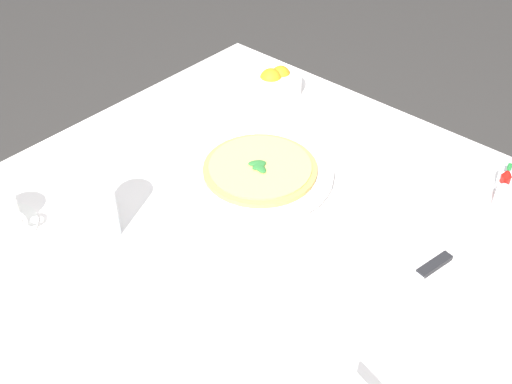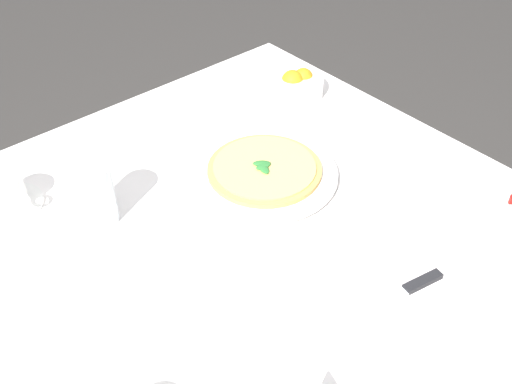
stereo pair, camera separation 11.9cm
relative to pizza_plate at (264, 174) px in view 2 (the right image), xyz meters
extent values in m
cube|color=white|center=(0.12, 0.08, -0.02)|extent=(1.06, 1.06, 0.02)
cube|color=white|center=(0.12, -0.44, -0.17)|extent=(1.06, 0.01, 0.28)
cube|color=white|center=(-0.41, 0.08, -0.17)|extent=(0.01, 1.06, 0.28)
cylinder|color=brown|center=(-0.32, -0.35, -0.39)|extent=(0.06, 0.06, 0.71)
cylinder|color=white|center=(0.00, 0.00, -0.01)|extent=(0.18, 0.18, 0.01)
cylinder|color=white|center=(0.00, 0.00, 0.00)|extent=(0.30, 0.30, 0.01)
cylinder|color=tan|center=(0.00, 0.00, 0.01)|extent=(0.23, 0.23, 0.01)
cylinder|color=#EAC66B|center=(0.00, 0.00, 0.02)|extent=(0.21, 0.21, 0.00)
ellipsoid|color=#2D7533|center=(0.00, -0.01, 0.02)|extent=(0.04, 0.04, 0.01)
ellipsoid|color=#2D7533|center=(0.00, 0.00, 0.02)|extent=(0.04, 0.02, 0.01)
ellipsoid|color=#2D7533|center=(0.01, 0.01, 0.02)|extent=(0.03, 0.04, 0.01)
cylinder|color=white|center=(0.43, -0.26, -0.01)|extent=(0.13, 0.13, 0.01)
cylinder|color=white|center=(0.43, -0.26, 0.03)|extent=(0.08, 0.08, 0.06)
torus|color=white|center=(0.42, -0.22, 0.03)|extent=(0.02, 0.04, 0.03)
cylinder|color=black|center=(0.43, -0.26, 0.05)|extent=(0.07, 0.07, 0.00)
cylinder|color=white|center=(0.32, -0.11, 0.05)|extent=(0.07, 0.07, 0.13)
cylinder|color=silver|center=(0.32, -0.11, 0.02)|extent=(0.07, 0.07, 0.07)
cube|color=white|center=(0.05, 0.39, 0.00)|extent=(0.25, 0.19, 0.02)
cube|color=silver|center=(0.10, 0.38, 0.01)|extent=(0.12, 0.04, 0.01)
cube|color=black|center=(0.00, 0.40, 0.01)|extent=(0.08, 0.03, 0.01)
cylinder|color=white|center=(-0.27, -0.20, 0.01)|extent=(0.15, 0.15, 0.04)
sphere|color=orange|center=(-0.27, -0.20, 0.03)|extent=(0.06, 0.06, 0.06)
sphere|color=orange|center=(-0.30, -0.20, 0.03)|extent=(0.05, 0.05, 0.05)
cylinder|color=#B7140F|center=(-0.27, 0.40, 0.02)|extent=(0.02, 0.02, 0.05)
cylinder|color=white|center=(-0.27, 0.40, 0.02)|extent=(0.02, 0.02, 0.02)
cylinder|color=white|center=(-0.24, 0.41, 0.01)|extent=(0.03, 0.03, 0.04)
cylinder|color=white|center=(-0.24, 0.41, 0.00)|extent=(0.02, 0.02, 0.03)
sphere|color=silver|center=(-0.24, 0.41, 0.03)|extent=(0.02, 0.02, 0.02)
camera|label=1|loc=(0.74, 0.64, 0.78)|focal=42.63mm
camera|label=2|loc=(0.65, 0.73, 0.78)|focal=42.63mm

